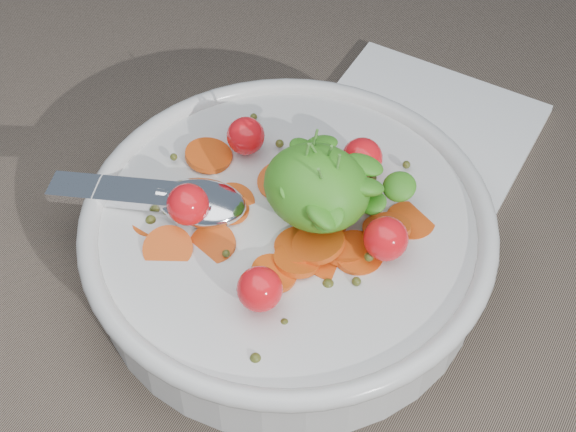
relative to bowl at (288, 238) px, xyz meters
The scene contains 3 objects.
ground 0.03m from the bowl, 60.49° to the right, with size 6.00×6.00×0.00m, color #716151.
bowl is the anchor object (origin of this frame).
napkin 0.16m from the bowl, 80.80° to the left, with size 0.15×0.13×0.01m, color white.
Camera 1 is at (0.16, -0.29, 0.46)m, focal length 55.00 mm.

